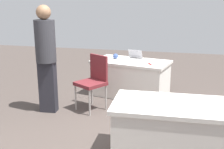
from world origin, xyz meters
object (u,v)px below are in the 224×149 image
Objects in this scene: person_presenter at (46,54)px; yarn_ball at (116,56)px; table_foreground at (131,78)px; table_mid_right at (190,133)px; chair_tucked_right at (94,79)px; laptop_silver at (133,59)px; scissors_red at (150,64)px.

person_presenter is 1.61m from yarn_ball.
table_foreground is at bearing -141.48° from person_presenter.
person_presenter is at bearing -23.62° from table_mid_right.
laptop_silver is (-0.53, -0.92, 0.21)m from chair_tucked_right.
table_foreground is 0.90× the size of person_presenter.
yarn_ball is at bearing -19.99° from table_foreground.
chair_tucked_right reaches higher than laptop_silver.
chair_tucked_right is 0.92m from person_presenter.
chair_tucked_right is 2.40× the size of laptop_silver.
table_foreground is 0.55m from yarn_ball.
laptop_silver is at bearing 164.88° from yarn_ball.
yarn_ball is at bearing -67.72° from chair_tucked_right.
chair_tucked_right reaches higher than yarn_ball.
person_presenter is 1.78m from laptop_silver.
chair_tucked_right is at bearing 60.98° from table_foreground.
scissors_red is (-1.64, -0.96, -0.30)m from person_presenter.
table_foreground is at bearing -88.43° from chair_tucked_right.
table_mid_right is 2.15m from scissors_red.
table_mid_right is at bearing 122.10° from yarn_ball.
chair_tucked_right is at bearing -163.18° from person_presenter.
scissors_red is (-0.91, -0.66, 0.17)m from chair_tucked_right.
scissors_red is at bearing -113.58° from chair_tucked_right.
table_foreground is at bearing -142.07° from scissors_red.
scissors_red is (0.72, -1.99, 0.36)m from table_mid_right.
table_foreground is 0.87× the size of table_mid_right.
table_foreground is 1.04m from chair_tucked_right.
table_mid_right is 1.94× the size of chair_tucked_right.
table_mid_right is 17.55× the size of yarn_ball.
yarn_ball reaches higher than table_foreground.
yarn_ball is at bearing 6.68° from laptop_silver.
table_mid_right is at bearing 137.84° from laptop_silver.
chair_tucked_right is at bearing 81.69° from yarn_ball.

